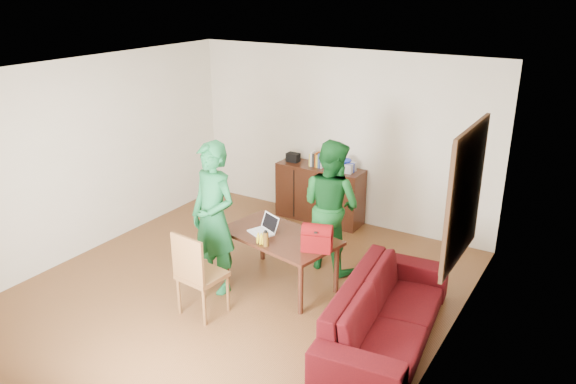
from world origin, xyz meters
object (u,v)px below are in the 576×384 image
Objects in this scene: table at (280,241)px; chair at (202,290)px; bottle at (266,238)px; sofa at (387,313)px; person_near at (214,218)px; red_bag at (317,240)px; person_far at (331,205)px; laptop at (261,230)px.

chair is (-0.41, -1.03, -0.30)m from table.
bottle is 0.09× the size of sofa.
person_near is (-0.23, 0.55, 0.64)m from chair.
sofa is at bearing -35.03° from red_bag.
red_bag is (0.59, -0.12, 0.21)m from table.
table reaches higher than sofa.
person_near reaches higher than bottle.
bottle is 1.64m from sofa.
sofa is (1.29, -1.18, -0.55)m from person_far.
red_bag is (0.57, 0.22, 0.03)m from bottle.
red_bag is (0.27, -0.87, -0.07)m from person_far.
table is 0.84× the size of person_near.
chair is 1.05m from laptop.
bottle is 0.57× the size of red_bag.
table is 0.64m from red_bag.
person_near is 0.69m from bottle.
bottle is at bearing -22.82° from laptop.
person_near is at bearing 66.35° from person_far.
table is at bearing 68.75° from sofa.
sofa is at bearing -3.03° from bottle.
person_near reaches higher than chair.
sofa is (1.01, -0.31, -0.47)m from red_bag.
chair is at bearing 100.27° from sofa.
person_far is 1.01m from laptop.
red_bag is at bearing 20.77° from laptop.
red_bag is at bearing 0.39° from table.
laptop is 0.82m from red_bag.
chair is at bearing 81.74° from person_far.
chair is 5.24× the size of bottle.
chair is 2.10m from sofa.
person_far is 5.07× the size of red_bag.
person_far is 1.83m from sofa.
laptop is at bearing 159.00° from red_bag.
red_bag is (1.22, 0.36, -0.14)m from person_near.
person_far is at bearing 80.44° from laptop.
person_far reaches higher than sofa.
bottle is (-0.30, -1.10, -0.10)m from person_far.
sofa is (1.58, -0.08, -0.44)m from bottle.
bottle is (0.25, -0.26, 0.06)m from laptop.
person_far is (0.73, 1.78, 0.58)m from chair.
person_near is (-0.63, -0.48, 0.35)m from table.
person_far is at bearing 78.94° from table.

